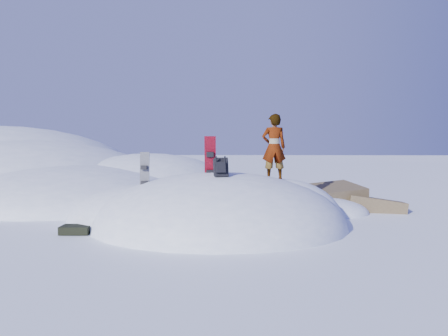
{
  "coord_description": "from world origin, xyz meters",
  "views": [
    {
      "loc": [
        0.58,
        -11.9,
        2.36
      ],
      "look_at": [
        0.14,
        0.3,
        1.6
      ],
      "focal_mm": 35.0,
      "sensor_mm": 36.0,
      "label": 1
    }
  ],
  "objects_px": {
    "snowboard_dark": "(144,177)",
    "backpack": "(221,168)",
    "snowboard_red": "(210,165)",
    "person": "(274,147)"
  },
  "relations": [
    {
      "from": "snowboard_red",
      "to": "snowboard_dark",
      "type": "bearing_deg",
      "value": -174.02
    },
    {
      "from": "backpack",
      "to": "snowboard_red",
      "type": "bearing_deg",
      "value": 100.55
    },
    {
      "from": "snowboard_dark",
      "to": "backpack",
      "type": "distance_m",
      "value": 2.15
    },
    {
      "from": "backpack",
      "to": "person",
      "type": "height_order",
      "value": "person"
    },
    {
      "from": "snowboard_dark",
      "to": "backpack",
      "type": "xyz_separation_m",
      "value": [
        2.09,
        -0.46,
        0.28
      ]
    },
    {
      "from": "snowboard_dark",
      "to": "person",
      "type": "xyz_separation_m",
      "value": [
        3.55,
        0.88,
        0.79
      ]
    },
    {
      "from": "backpack",
      "to": "person",
      "type": "relative_size",
      "value": 0.31
    },
    {
      "from": "snowboard_red",
      "to": "backpack",
      "type": "height_order",
      "value": "snowboard_red"
    },
    {
      "from": "snowboard_dark",
      "to": "person",
      "type": "bearing_deg",
      "value": 17.64
    },
    {
      "from": "snowboard_dark",
      "to": "person",
      "type": "relative_size",
      "value": 0.73
    }
  ]
}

